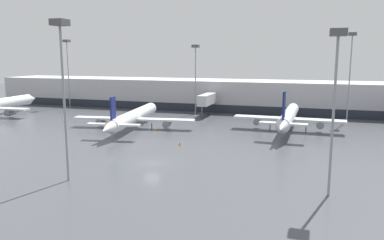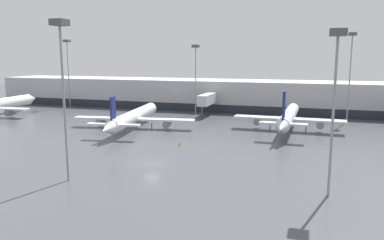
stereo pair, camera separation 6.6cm
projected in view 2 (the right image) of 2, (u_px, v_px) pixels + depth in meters
ground_plane at (151, 163)px, 56.84m from camera, size 320.00×320.00×0.00m
terminal_building at (235, 95)px, 114.09m from camera, size 160.00×28.04×9.00m
parked_jet_1 at (288, 117)px, 80.93m from camera, size 23.69×32.75×9.66m
parked_jet_3 at (133, 117)px, 84.39m from camera, size 27.92×35.11×8.41m
traffic_cone_0 at (157, 129)px, 81.66m from camera, size 0.40×0.40×0.65m
traffic_cone_1 at (60, 112)px, 108.33m from camera, size 0.40×0.40×0.69m
traffic_cone_2 at (180, 143)px, 68.27m from camera, size 0.39×0.39×0.75m
apron_light_mast_0 at (196, 60)px, 103.37m from camera, size 1.80×1.80×19.32m
apron_light_mast_2 at (351, 53)px, 90.27m from camera, size 1.80×1.80×21.80m
apron_light_mast_3 at (68, 55)px, 118.17m from camera, size 1.80×1.80×21.38m
apron_light_mast_4 at (336, 66)px, 41.06m from camera, size 1.80×1.80×18.96m
apron_light_mast_7 at (61, 57)px, 46.21m from camera, size 1.80×1.80×20.48m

